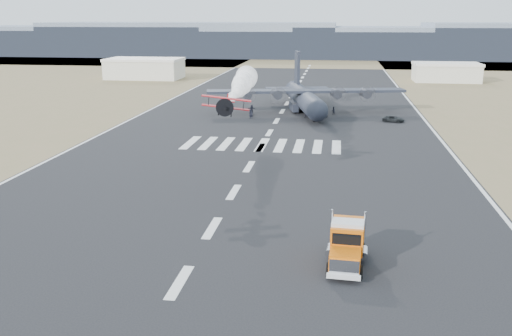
% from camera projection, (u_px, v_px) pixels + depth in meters
% --- Properties ---
extents(ground, '(500.00, 500.00, 0.00)m').
position_uv_depth(ground, '(180.00, 282.00, 44.93)').
color(ground, black).
rests_on(ground, ground).
extents(scrub_far, '(500.00, 80.00, 0.00)m').
position_uv_depth(scrub_far, '(312.00, 61.00, 264.90)').
color(scrub_far, olive).
rests_on(scrub_far, ground).
extents(runway_markings, '(60.00, 260.00, 0.01)m').
position_uv_depth(runway_markings, '(269.00, 133.00, 102.31)').
color(runway_markings, silver).
rests_on(runway_markings, ground).
extents(ridge_seg_b, '(150.00, 50.00, 15.00)m').
position_uv_depth(ridge_seg_b, '(75.00, 40.00, 309.30)').
color(ridge_seg_b, slate).
rests_on(ridge_seg_b, ground).
extents(ridge_seg_c, '(150.00, 50.00, 17.00)m').
position_uv_depth(ridge_seg_c, '(192.00, 39.00, 300.22)').
color(ridge_seg_c, slate).
rests_on(ridge_seg_c, ground).
extents(ridge_seg_d, '(150.00, 50.00, 13.00)m').
position_uv_depth(ridge_seg_d, '(315.00, 44.00, 291.91)').
color(ridge_seg_d, slate).
rests_on(ridge_seg_d, ground).
extents(ridge_seg_e, '(150.00, 50.00, 15.00)m').
position_uv_depth(ridge_seg_e, '(447.00, 42.00, 282.83)').
color(ridge_seg_e, slate).
rests_on(ridge_seg_e, ground).
extents(hangar_left, '(24.50, 14.50, 6.70)m').
position_uv_depth(hangar_left, '(145.00, 68.00, 189.78)').
color(hangar_left, beige).
rests_on(hangar_left, ground).
extents(hangar_right, '(20.50, 12.50, 5.90)m').
position_uv_depth(hangar_right, '(446.00, 72.00, 181.36)').
color(hangar_right, beige).
rests_on(hangar_right, ground).
extents(semi_truck, '(3.33, 8.64, 3.84)m').
position_uv_depth(semi_truck, '(347.00, 243.00, 47.83)').
color(semi_truck, black).
rests_on(semi_truck, ground).
extents(aerobatic_biplane, '(6.03, 5.41, 2.60)m').
position_uv_depth(aerobatic_biplane, '(226.00, 104.00, 69.30)').
color(aerobatic_biplane, '#AB120B').
extents(smoke_trail, '(3.86, 27.76, 3.78)m').
position_uv_depth(smoke_trail, '(244.00, 81.00, 91.37)').
color(smoke_trail, white).
extents(transport_aircraft, '(42.42, 34.71, 12.31)m').
position_uv_depth(transport_aircraft, '(305.00, 97.00, 124.25)').
color(transport_aircraft, black).
rests_on(transport_aircraft, ground).
extents(support_vehicle, '(4.61, 2.86, 1.19)m').
position_uv_depth(support_vehicle, '(393.00, 119.00, 112.59)').
color(support_vehicle, black).
rests_on(support_vehicle, ground).
extents(crew_a, '(0.66, 0.76, 1.88)m').
position_uv_depth(crew_a, '(250.00, 114.00, 116.38)').
color(crew_a, black).
rests_on(crew_a, ground).
extents(crew_b, '(1.04, 0.84, 1.86)m').
position_uv_depth(crew_b, '(306.00, 113.00, 116.95)').
color(crew_b, black).
rests_on(crew_b, ground).
extents(crew_c, '(1.28, 1.12, 1.82)m').
position_uv_depth(crew_c, '(325.00, 112.00, 119.28)').
color(crew_c, black).
rests_on(crew_c, ground).
extents(crew_d, '(1.14, 1.05, 1.77)m').
position_uv_depth(crew_d, '(306.00, 111.00, 120.34)').
color(crew_d, black).
rests_on(crew_d, ground).
extents(crew_e, '(0.98, 1.07, 1.87)m').
position_uv_depth(crew_e, '(326.00, 113.00, 117.75)').
color(crew_e, black).
rests_on(crew_e, ground).
extents(crew_f, '(1.73, 0.63, 1.84)m').
position_uv_depth(crew_f, '(252.00, 109.00, 122.31)').
color(crew_f, black).
rests_on(crew_f, ground).
extents(crew_g, '(0.73, 0.68, 1.58)m').
position_uv_depth(crew_g, '(252.00, 115.00, 116.33)').
color(crew_g, black).
rests_on(crew_g, ground).
extents(crew_h, '(0.95, 0.80, 1.68)m').
position_uv_depth(crew_h, '(333.00, 111.00, 120.76)').
color(crew_h, black).
rests_on(crew_h, ground).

